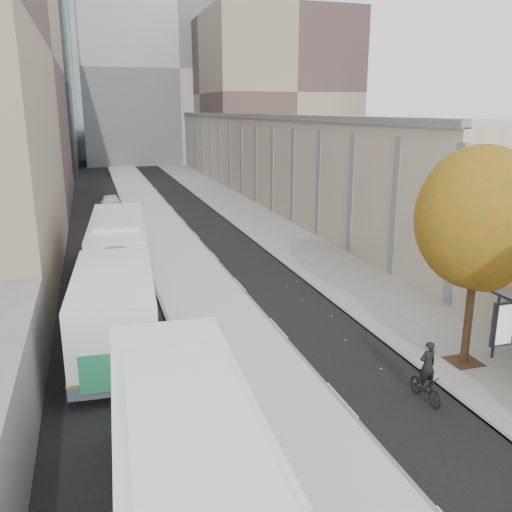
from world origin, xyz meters
name	(u,v)px	position (x,y,z in m)	size (l,w,h in m)	color
bus_platform	(167,239)	(-3.88, 35.00, 0.07)	(4.25, 150.00, 0.15)	silver
sidewalk	(276,232)	(4.12, 35.00, 0.04)	(4.75, 150.00, 0.08)	gray
building_tan	(287,148)	(15.50, 64.00, 4.00)	(18.00, 92.00, 8.00)	#A8A086
building_far_block	(171,72)	(6.00, 96.00, 15.00)	(30.00, 18.00, 30.00)	#A49B96
tree_c	(479,218)	(3.60, 13.00, 5.25)	(4.20, 4.20, 7.28)	#311B13
bus_far	(117,268)	(-7.73, 22.97, 1.72)	(4.01, 19.05, 3.15)	silver
cyclist	(426,379)	(0.81, 11.22, 0.73)	(0.59, 1.56, 1.97)	black
distant_car	(111,203)	(-7.08, 47.48, 0.73)	(1.72, 4.28, 1.46)	silver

